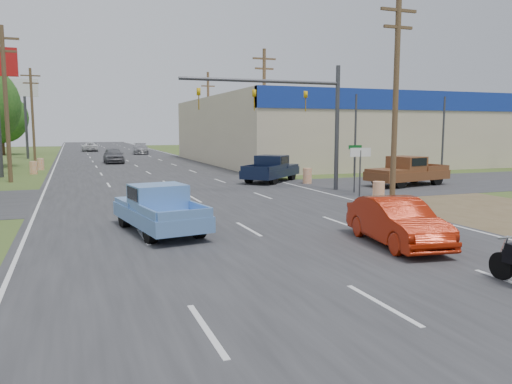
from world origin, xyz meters
name	(u,v)px	position (x,y,z in m)	size (l,w,h in m)	color
ground	(382,305)	(0.00, 0.00, 0.00)	(200.00, 200.00, 0.00)	#3B4E1F
main_road	(136,166)	(0.00, 40.00, 0.01)	(15.00, 180.00, 0.02)	#2D2D30
cross_road	(186,194)	(0.00, 18.00, 0.01)	(120.00, 10.00, 0.02)	#2D2D30
dirt_verge	(459,205)	(11.00, 10.00, 0.01)	(8.00, 18.00, 0.01)	brown
big_box_store	(417,130)	(32.00, 39.93, 3.31)	(50.00, 28.10, 6.60)	#B7A88C
utility_pole_1	(396,92)	(9.50, 13.00, 5.32)	(2.00, 0.28, 10.00)	#4C3823
utility_pole_2	(264,107)	(9.50, 31.00, 5.32)	(2.00, 0.28, 10.00)	#4C3823
utility_pole_3	(208,113)	(9.50, 49.00, 5.32)	(2.00, 0.28, 10.00)	#4C3823
utility_pole_5	(6,100)	(-9.50, 28.00, 5.32)	(2.00, 0.28, 10.00)	#4C3823
utility_pole_6	(32,112)	(-9.50, 52.00, 5.32)	(2.00, 0.28, 10.00)	#4C3823
tree_2	(1,118)	(-14.20, 66.00, 4.95)	(6.72, 6.72, 8.32)	#422D19
tree_3	(415,114)	(55.00, 70.00, 6.19)	(8.40, 8.40, 10.40)	#422D19
tree_5	(246,118)	(30.00, 95.00, 5.88)	(7.98, 7.98, 9.88)	#422D19
barrel_0	(379,192)	(8.00, 12.00, 0.50)	(0.56, 0.56, 1.00)	orange
barrel_1	(307,176)	(8.40, 20.50, 0.50)	(0.56, 0.56, 1.00)	orange
barrel_2	(33,168)	(-8.50, 34.00, 0.50)	(0.56, 0.56, 1.00)	orange
barrel_3	(41,164)	(-8.20, 38.00, 0.50)	(0.56, 0.56, 1.00)	orange
pole_sign_left_far	(25,97)	(-10.50, 56.00, 7.17)	(3.00, 0.35, 9.20)	#3F3F44
lane_sign	(360,160)	(8.20, 14.00, 1.90)	(1.20, 0.08, 2.52)	#3F3F44
street_name_sign	(355,164)	(8.80, 15.50, 1.61)	(0.80, 0.08, 2.61)	#3F3F44
signal_mast	(294,105)	(5.82, 17.00, 4.80)	(9.12, 0.40, 7.00)	#3F3F44
red_convertible	(397,222)	(3.42, 4.26, 0.71)	(1.49, 4.29, 1.41)	#9A1B07
blue_pickup	(158,208)	(-3.00, 8.73, 0.82)	(2.66, 5.15, 1.63)	black
navy_pickup	(272,168)	(6.75, 22.48, 0.88)	(5.19, 5.13, 1.75)	black
brown_pickup	(406,171)	(13.60, 17.38, 0.91)	(5.77, 3.16, 1.81)	black
distant_car_grey	(113,155)	(-1.69, 44.57, 0.79)	(1.87, 4.65, 1.59)	#5E5E63
distant_car_silver	(140,149)	(3.34, 62.69, 0.74)	(2.09, 5.13, 1.49)	#98989C
distant_car_white	(90,147)	(-3.00, 73.48, 0.68)	(2.27, 4.92, 1.37)	silver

